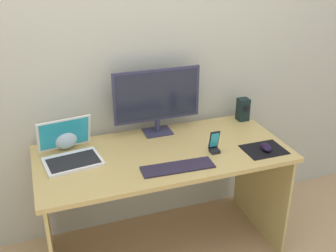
% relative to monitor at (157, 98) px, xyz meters
% --- Properties ---
extents(ground_plane, '(8.00, 8.00, 0.00)m').
position_rel_monitor_xyz_m(ground_plane, '(-0.05, -0.26, -0.99)').
color(ground_plane, tan).
extents(wall_back, '(6.00, 0.04, 2.50)m').
position_rel_monitor_xyz_m(wall_back, '(-0.05, 0.14, 0.26)').
color(wall_back, '#B2B4A0').
rests_on(wall_back, ground_plane).
extents(desk, '(1.52, 0.70, 0.75)m').
position_rel_monitor_xyz_m(desk, '(-0.05, -0.26, -0.39)').
color(desk, tan).
rests_on(desk, ground_plane).
extents(monitor, '(0.57, 0.14, 0.44)m').
position_rel_monitor_xyz_m(monitor, '(0.00, 0.00, 0.00)').
color(monitor, '#2D2D47').
rests_on(monitor, desk).
extents(speaker_right, '(0.08, 0.08, 0.16)m').
position_rel_monitor_xyz_m(speaker_right, '(0.63, -0.00, -0.16)').
color(speaker_right, black).
rests_on(speaker_right, desk).
extents(laptop, '(0.36, 0.34, 0.23)m').
position_rel_monitor_xyz_m(laptop, '(-0.59, -0.17, -0.20)').
color(laptop, white).
rests_on(laptop, desk).
extents(fishbowl, '(0.17, 0.17, 0.17)m').
position_rel_monitor_xyz_m(fishbowl, '(-0.60, -0.01, -0.17)').
color(fishbowl, silver).
rests_on(fishbowl, desk).
extents(keyboard_external, '(0.42, 0.14, 0.01)m').
position_rel_monitor_xyz_m(keyboard_external, '(-0.03, -0.47, -0.24)').
color(keyboard_external, '#261F31').
rests_on(keyboard_external, desk).
extents(mousepad, '(0.25, 0.20, 0.00)m').
position_rel_monitor_xyz_m(mousepad, '(0.54, -0.45, -0.24)').
color(mousepad, black).
rests_on(mousepad, desk).
extents(mouse, '(0.08, 0.11, 0.04)m').
position_rel_monitor_xyz_m(mouse, '(0.55, -0.46, -0.22)').
color(mouse, black).
rests_on(mouse, mousepad).
extents(phone_in_dock, '(0.06, 0.06, 0.14)m').
position_rel_monitor_xyz_m(phone_in_dock, '(0.24, -0.37, -0.20)').
color(phone_in_dock, black).
rests_on(phone_in_dock, desk).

